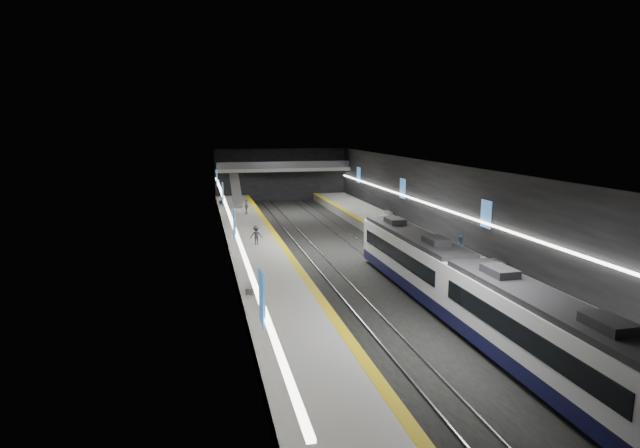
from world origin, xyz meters
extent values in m
plane|color=black|center=(0.00, 0.00, 0.00)|extent=(70.00, 70.00, 0.00)
cube|color=beige|center=(0.00, 0.00, 8.00)|extent=(20.00, 70.00, 0.04)
cube|color=black|center=(-10.00, 0.00, 4.00)|extent=(0.04, 70.00, 8.00)
cube|color=black|center=(10.00, 0.00, 4.00)|extent=(0.04, 70.00, 8.00)
cube|color=black|center=(0.00, 35.00, 4.00)|extent=(20.00, 0.04, 8.00)
cube|color=slate|center=(-7.50, 0.00, 0.50)|extent=(5.00, 70.00, 1.00)
cube|color=#A3A39E|center=(-7.50, 0.00, 1.01)|extent=(5.00, 70.00, 0.02)
cube|color=yellow|center=(-5.30, 0.00, 1.02)|extent=(0.60, 70.00, 0.02)
cube|color=slate|center=(7.50, 0.00, 0.50)|extent=(5.00, 70.00, 1.00)
cube|color=#A3A39E|center=(7.50, 0.00, 1.01)|extent=(5.00, 70.00, 0.02)
cube|color=yellow|center=(5.30, 0.00, 1.02)|extent=(0.60, 70.00, 0.02)
cube|color=gray|center=(-3.22, 0.00, 0.06)|extent=(0.08, 70.00, 0.12)
cube|color=gray|center=(-1.78, 0.00, 0.06)|extent=(0.08, 70.00, 0.12)
cube|color=gray|center=(1.78, 0.00, 0.06)|extent=(0.08, 70.00, 0.12)
cube|color=gray|center=(3.22, 0.00, 0.06)|extent=(0.08, 70.00, 0.12)
cube|color=#0E0E34|center=(2.50, -26.11, 0.75)|extent=(2.65, 15.00, 0.80)
cube|color=white|center=(2.50, -26.11, 2.40)|extent=(2.65, 15.00, 2.50)
cube|color=black|center=(2.50, -26.11, 3.80)|extent=(2.44, 14.25, 0.30)
cube|color=black|center=(2.50, -26.11, 2.45)|extent=(2.69, 13.20, 1.00)
cube|color=#0E0E34|center=(2.50, -11.11, 0.75)|extent=(2.65, 15.00, 0.80)
cube|color=white|center=(2.50, -11.11, 2.40)|extent=(2.65, 15.00, 2.50)
cube|color=black|center=(2.50, -11.11, 3.80)|extent=(2.44, 14.25, 0.30)
cube|color=black|center=(2.50, -11.11, 2.45)|extent=(2.69, 13.20, 1.00)
cube|color=black|center=(2.50, -18.63, 2.35)|extent=(1.85, 0.05, 1.20)
cube|color=#407AC0|center=(-9.92, -25.00, 4.50)|extent=(0.10, 1.50, 2.20)
cube|color=#407AC0|center=(-9.92, -8.00, 4.50)|extent=(0.10, 1.50, 2.20)
cube|color=#407AC0|center=(-9.92, 10.00, 4.50)|extent=(0.10, 1.50, 2.20)
cube|color=#407AC0|center=(-9.92, 27.00, 4.50)|extent=(0.10, 1.50, 2.20)
cube|color=#407AC0|center=(9.92, -8.00, 4.50)|extent=(0.10, 1.50, 2.20)
cube|color=#407AC0|center=(9.92, 10.00, 4.50)|extent=(0.10, 1.50, 2.20)
cube|color=#407AC0|center=(9.92, 27.00, 4.50)|extent=(0.10, 1.50, 2.20)
cube|color=white|center=(-9.80, 0.00, 3.80)|extent=(0.25, 68.60, 0.12)
cube|color=white|center=(9.80, 0.00, 3.80)|extent=(0.25, 68.60, 0.12)
cube|color=gray|center=(0.00, 33.00, 5.00)|extent=(20.00, 3.00, 0.50)
cube|color=#47474C|center=(0.00, 31.55, 5.75)|extent=(19.60, 0.08, 1.00)
cube|color=#99999E|center=(-7.50, 26.00, 2.90)|extent=(1.20, 7.50, 3.92)
cube|color=#99999E|center=(-9.18, -13.06, 1.22)|extent=(1.09, 1.83, 0.43)
cube|color=#99999E|center=(-9.19, 25.92, 1.25)|extent=(1.04, 2.09, 0.49)
cube|color=#99999E|center=(9.50, -10.74, 1.20)|extent=(0.70, 1.66, 0.39)
cube|color=#99999E|center=(9.50, 13.16, 1.22)|extent=(0.62, 1.82, 0.44)
imported|color=#CF664D|center=(5.93, -23.00, 1.88)|extent=(0.65, 0.76, 1.75)
imported|color=teal|center=(7.88, -7.95, 1.90)|extent=(1.11, 1.05, 1.81)
imported|color=#B9B7A9|center=(-6.94, 17.41, 1.88)|extent=(0.77, 1.11, 1.76)
imported|color=#3F3F46|center=(-7.51, 0.47, 1.86)|extent=(1.18, 0.76, 1.71)
camera|label=1|loc=(-12.22, -45.96, 11.44)|focal=30.00mm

